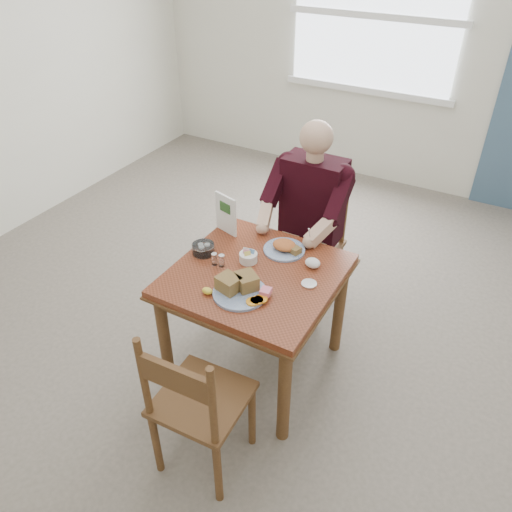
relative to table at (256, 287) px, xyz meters
The scene contains 16 objects.
floor 0.64m from the table, ahead, with size 6.00×6.00×0.00m, color #625A4F.
wall_back 3.10m from the table, 90.00° to the left, with size 5.50×5.50×0.00m, color silver.
lemon_wedge 0.34m from the table, 114.47° to the right, with size 0.06×0.04×0.03m, color yellow.
napkin 0.36m from the table, 37.75° to the left, with size 0.09×0.07×0.06m, color white.
metal_dish 0.33m from the table, ahead, with size 0.09×0.09×0.01m, color silver.
window 3.15m from the table, 97.68° to the left, with size 1.72×0.04×1.42m.
table is the anchor object (origin of this frame).
chair_far 0.81m from the table, 90.00° to the left, with size 0.42×0.42×0.95m.
chair_near 0.77m from the table, 82.83° to the right, with size 0.44×0.44×0.95m.
diner 0.73m from the table, 90.00° to the left, with size 0.53×0.56×1.39m.
near_plate 0.25m from the table, 85.25° to the right, with size 0.38×0.38×0.10m.
far_plate 0.31m from the table, 79.23° to the left, with size 0.32×0.32×0.07m.
caddy 0.18m from the table, 141.43° to the left, with size 0.13×0.13×0.08m.
shakers 0.27m from the table, 167.54° to the right, with size 0.08×0.05×0.08m.
creamer 0.39m from the table, behind, with size 0.15×0.15×0.06m.
menu 0.52m from the table, 142.80° to the left, with size 0.17×0.06×0.26m.
Camera 1 is at (1.10, -1.95, 2.45)m, focal length 35.00 mm.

